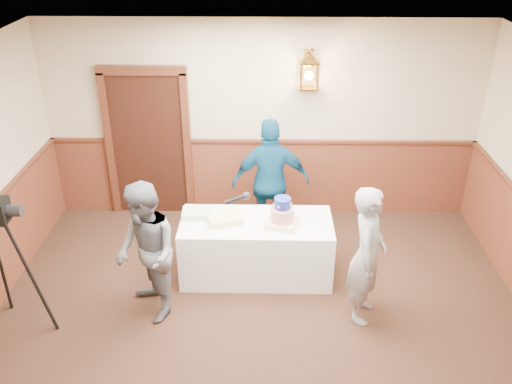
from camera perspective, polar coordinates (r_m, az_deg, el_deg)
room_shell at (r=4.76m, az=-0.31°, el=-4.16°), size 6.02×7.02×2.81m
display_table at (r=6.59m, az=0.03°, el=-5.91°), size 1.80×0.80×0.75m
tiered_cake at (r=6.27m, az=2.78°, el=-2.37°), size 0.41×0.41×0.35m
sheet_cake_yellow at (r=6.38m, az=-3.37°, el=-2.83°), size 0.46×0.40×0.08m
sheet_cake_green at (r=6.51m, az=-6.30°, el=-2.27°), size 0.35×0.28×0.08m
interviewer at (r=5.87m, az=-11.46°, el=-6.32°), size 1.54×0.98×1.60m
baker at (r=5.85m, az=11.61°, el=-6.53°), size 0.51×0.66×1.59m
assistant_p at (r=7.05m, az=1.58°, el=1.07°), size 1.05×0.52×1.73m
tv_camera_rig at (r=6.13m, az=-24.96°, el=-8.00°), size 0.62×0.58×1.59m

